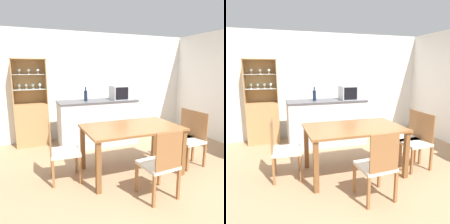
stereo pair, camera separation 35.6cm
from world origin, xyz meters
TOP-DOWN VIEW (x-y plane):
  - ground_plane at (0.00, 0.00)m, footprint 18.00×18.00m
  - wall_back at (0.00, 2.63)m, footprint 6.80×0.06m
  - kitchen_counter at (-0.15, 1.89)m, footprint 1.74×0.65m
  - display_cabinet at (-1.52, 2.42)m, footprint 0.70×0.38m
  - dining_table at (-0.08, 0.40)m, footprint 1.54×0.95m
  - dining_chair_side_left_far at (-1.18, 0.54)m, footprint 0.46×0.46m
  - dining_chair_side_right_far at (1.03, 0.54)m, footprint 0.45×0.45m
  - dining_chair_side_right_near at (1.03, 0.26)m, footprint 0.46×0.46m
  - dining_chair_head_near at (-0.07, -0.42)m, footprint 0.46×0.46m
  - microwave at (0.40, 1.86)m, footprint 0.47×0.38m
  - wine_bottle at (-0.42, 1.88)m, footprint 0.07×0.07m

SIDE VIEW (x-z plane):
  - ground_plane at x=0.00m, z-range 0.00..0.00m
  - dining_chair_side_left_far at x=-1.18m, z-range 0.00..0.94m
  - dining_chair_side_right_far at x=1.03m, z-range 0.00..0.94m
  - dining_chair_side_right_near at x=1.03m, z-range 0.00..0.94m
  - dining_chair_head_near at x=-0.07m, z-range 0.00..0.94m
  - kitchen_counter at x=-0.15m, z-range 0.00..1.01m
  - display_cabinet at x=-1.52m, z-range -0.35..1.55m
  - dining_table at x=-0.08m, z-range 0.28..1.06m
  - wine_bottle at x=-0.42m, z-range 0.98..1.28m
  - microwave at x=0.40m, z-range 1.01..1.32m
  - wall_back at x=0.00m, z-range 0.00..2.55m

